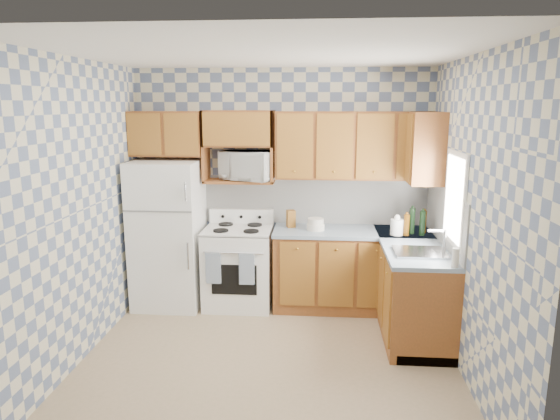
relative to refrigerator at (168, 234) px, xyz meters
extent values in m
plane|color=#8F7B5A|center=(1.27, -1.25, -0.84)|extent=(3.40, 3.40, 0.00)
cube|color=slate|center=(1.27, 0.35, 0.51)|extent=(3.40, 0.02, 2.70)
cube|color=slate|center=(2.97, -1.25, 0.51)|extent=(0.02, 3.20, 2.70)
cube|color=white|center=(1.68, 0.34, 0.36)|extent=(2.60, 0.02, 0.56)
cube|color=white|center=(2.96, -0.45, 0.36)|extent=(0.02, 1.60, 0.56)
cube|color=white|center=(0.00, 0.00, 0.00)|extent=(0.75, 0.70, 1.68)
cube|color=white|center=(0.80, 0.03, -0.39)|extent=(0.76, 0.65, 0.90)
cube|color=silver|center=(0.80, 0.03, 0.07)|extent=(0.76, 0.65, 0.02)
cube|color=white|center=(0.80, 0.30, 0.16)|extent=(0.76, 0.08, 0.17)
cube|color=navy|center=(0.58, -0.32, -0.29)|extent=(0.17, 0.02, 0.35)
cube|color=navy|center=(0.95, -0.32, -0.29)|extent=(0.17, 0.02, 0.35)
cube|color=brown|center=(2.10, 0.05, -0.40)|extent=(1.75, 0.60, 0.88)
cube|color=brown|center=(2.67, -0.45, -0.40)|extent=(0.60, 1.60, 0.88)
cube|color=slate|center=(2.10, 0.05, 0.06)|extent=(1.77, 0.63, 0.04)
cube|color=slate|center=(2.67, -0.45, 0.06)|extent=(0.63, 1.60, 0.04)
cube|color=brown|center=(2.10, 0.19, 1.01)|extent=(1.75, 0.33, 0.74)
cube|color=brown|center=(-0.02, 0.19, 1.13)|extent=(0.82, 0.33, 0.50)
cube|color=brown|center=(2.81, 0.00, 1.01)|extent=(0.33, 0.70, 0.74)
cube|color=brown|center=(0.80, 0.19, 0.60)|extent=(0.80, 0.33, 0.03)
imported|color=white|center=(0.91, 0.21, 0.78)|extent=(0.70, 0.58, 0.33)
cube|color=#B7B7BC|center=(2.67, -0.80, 0.09)|extent=(0.48, 0.40, 0.03)
cube|color=white|center=(2.96, -0.80, 0.61)|extent=(0.02, 0.66, 0.86)
cylinder|color=black|center=(2.72, -0.06, 0.22)|extent=(0.06, 0.06, 0.28)
cylinder|color=black|center=(2.82, -0.12, 0.21)|extent=(0.06, 0.06, 0.26)
cylinder|color=#60360A|center=(2.85, -0.02, 0.20)|extent=(0.06, 0.06, 0.25)
cylinder|color=#60360A|center=(2.65, -0.14, 0.19)|extent=(0.06, 0.06, 0.23)
cube|color=brown|center=(1.40, 0.12, 0.18)|extent=(0.11, 0.11, 0.20)
cylinder|color=white|center=(2.55, -0.13, 0.17)|extent=(0.14, 0.14, 0.17)
cylinder|color=beige|center=(2.89, -1.20, 0.17)|extent=(0.06, 0.06, 0.17)
camera|label=1|loc=(1.72, -5.41, 1.45)|focal=32.00mm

